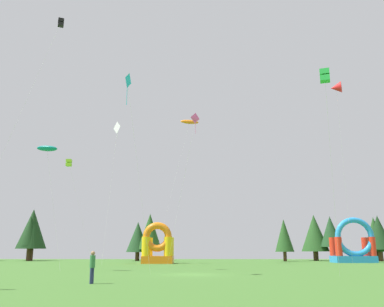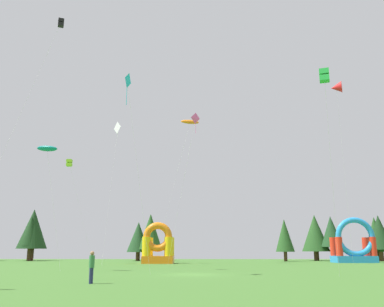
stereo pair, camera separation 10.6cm
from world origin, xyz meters
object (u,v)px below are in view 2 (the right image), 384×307
at_px(person_far_side, 92,264).
at_px(inflatable_yellow_castle, 354,247).
at_px(kite_black_box, 60,24).
at_px(kite_green_box, 324,76).
at_px(kite_cyan_diamond, 127,83).
at_px(kite_teal_parafoil, 47,149).
at_px(kite_white_diamond, 118,129).
at_px(kite_pink_diamond, 196,120).
at_px(kite_lime_box, 69,163).
at_px(kite_orange_parafoil, 190,122).
at_px(kite_red_delta, 336,88).
at_px(inflatable_blue_arch, 158,249).

height_order(person_far_side, inflatable_yellow_castle, inflatable_yellow_castle).
bearing_deg(kite_black_box, kite_green_box, -31.85).
xyz_separation_m(kite_cyan_diamond, kite_teal_parafoil, (-8.83, 7.01, -3.94)).
relative_size(kite_white_diamond, kite_pink_diamond, 1.00).
distance_m(kite_lime_box, kite_orange_parafoil, 19.51).
relative_size(kite_black_box, inflatable_yellow_castle, 3.82).
bearing_deg(kite_orange_parafoil, kite_teal_parafoil, -119.94).
relative_size(kite_green_box, kite_red_delta, 0.58).
distance_m(kite_pink_diamond, kite_red_delta, 19.24).
distance_m(kite_lime_box, kite_cyan_diamond, 31.07).
height_order(kite_white_diamond, inflatable_yellow_castle, kite_white_diamond).
bearing_deg(inflatable_blue_arch, kite_lime_box, -174.13).
bearing_deg(kite_green_box, inflatable_yellow_castle, 68.56).
bearing_deg(inflatable_blue_arch, kite_black_box, -112.53).
relative_size(kite_black_box, kite_red_delta, 1.10).
height_order(kite_white_diamond, kite_green_box, kite_white_diamond).
bearing_deg(kite_lime_box, kite_pink_diamond, -16.99).
height_order(kite_white_diamond, kite_black_box, kite_black_box).
xyz_separation_m(kite_orange_parafoil, person_far_side, (-5.08, -38.86, -20.63)).
xyz_separation_m(kite_red_delta, person_far_side, (-24.71, -27.62, -21.84)).
bearing_deg(person_far_side, kite_black_box, -129.77).
bearing_deg(kite_green_box, kite_orange_parafoil, 104.30).
relative_size(kite_white_diamond, inflatable_blue_arch, 3.47).
bearing_deg(inflatable_blue_arch, person_far_side, -90.76).
xyz_separation_m(kite_white_diamond, kite_teal_parafoil, (-3.09, -19.99, -7.86)).
distance_m(kite_white_diamond, inflatable_blue_arch, 18.58).
xyz_separation_m(kite_orange_parafoil, kite_teal_parafoil, (-13.71, -23.80, -10.11)).
bearing_deg(kite_red_delta, kite_white_diamond, 166.20).
bearing_deg(kite_teal_parafoil, person_far_side, -60.21).
xyz_separation_m(kite_teal_parafoil, person_far_side, (8.62, -15.06, -10.53)).
bearing_deg(person_far_side, kite_lime_box, -138.60).
relative_size(kite_white_diamond, inflatable_yellow_castle, 2.96).
xyz_separation_m(kite_cyan_diamond, kite_black_box, (-8.74, 7.74, 10.00)).
height_order(kite_cyan_diamond, inflatable_yellow_castle, kite_cyan_diamond).
bearing_deg(kite_red_delta, inflatable_blue_arch, 157.61).
bearing_deg(kite_teal_parafoil, inflatable_yellow_castle, 34.14).
bearing_deg(kite_teal_parafoil, kite_orange_parafoil, 60.06).
bearing_deg(kite_cyan_diamond, kite_red_delta, 38.60).
bearing_deg(person_far_side, inflatable_blue_arch, -158.93).
xyz_separation_m(kite_teal_parafoil, inflatable_yellow_castle, (38.99, 26.44, -9.21)).
relative_size(kite_pink_diamond, inflatable_blue_arch, 3.46).
relative_size(kite_green_box, kite_black_box, 0.52).
height_order(kite_orange_parafoil, kite_red_delta, kite_red_delta).
relative_size(kite_lime_box, kite_red_delta, 0.64).
height_order(kite_cyan_diamond, kite_teal_parafoil, kite_cyan_diamond).
bearing_deg(inflatable_blue_arch, kite_pink_diamond, -52.40).
height_order(kite_pink_diamond, kite_orange_parafoil, kite_orange_parafoil).
relative_size(kite_pink_diamond, kite_orange_parafoil, 0.90).
bearing_deg(kite_white_diamond, kite_lime_box, 170.98).
height_order(kite_pink_diamond, inflatable_yellow_castle, kite_pink_diamond).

